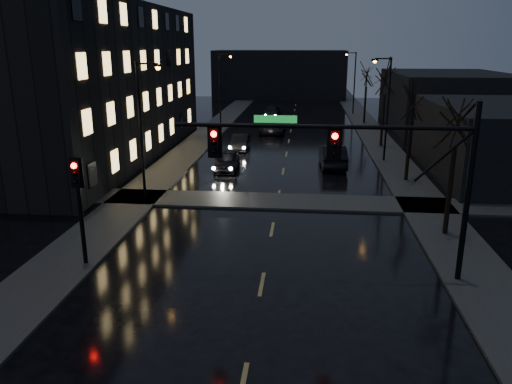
% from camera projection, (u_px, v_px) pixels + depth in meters
% --- Properties ---
extents(sidewalk_left, '(3.00, 140.00, 0.12)m').
position_uv_depth(sidewalk_left, '(195.00, 145.00, 45.83)').
color(sidewalk_left, '#2D2D2B').
rests_on(sidewalk_left, ground).
extents(sidewalk_right, '(3.00, 140.00, 0.12)m').
position_uv_depth(sidewalk_right, '(383.00, 148.00, 44.24)').
color(sidewalk_right, '#2D2D2B').
rests_on(sidewalk_right, ground).
extents(sidewalk_cross, '(40.00, 3.00, 0.12)m').
position_uv_depth(sidewalk_cross, '(277.00, 201.00, 29.29)').
color(sidewalk_cross, '#2D2D2B').
rests_on(sidewalk_cross, ground).
extents(apartment_block, '(12.00, 30.00, 12.00)m').
position_uv_depth(apartment_block, '(82.00, 82.00, 40.12)').
color(apartment_block, black).
rests_on(apartment_block, ground).
extents(commercial_right_near, '(10.00, 14.00, 5.00)m').
position_uv_depth(commercial_right_near, '(509.00, 141.00, 34.30)').
color(commercial_right_near, black).
rests_on(commercial_right_near, ground).
extents(commercial_right_far, '(12.00, 18.00, 6.00)m').
position_uv_depth(commercial_right_far, '(447.00, 100.00, 55.01)').
color(commercial_right_far, black).
rests_on(commercial_right_far, ground).
extents(far_block, '(22.00, 10.00, 8.00)m').
position_uv_depth(far_block, '(280.00, 75.00, 85.23)').
color(far_block, black).
rests_on(far_block, ground).
extents(signal_mast, '(11.11, 0.41, 7.00)m').
position_uv_depth(signal_mast, '(368.00, 158.00, 18.49)').
color(signal_mast, black).
rests_on(signal_mast, ground).
extents(signal_pole_left, '(0.35, 0.41, 4.53)m').
position_uv_depth(signal_pole_left, '(79.00, 197.00, 20.08)').
color(signal_pole_left, black).
rests_on(signal_pole_left, ground).
extents(tree_near, '(3.52, 3.52, 8.08)m').
position_uv_depth(tree_near, '(459.00, 107.00, 22.46)').
color(tree_near, black).
rests_on(tree_near, ground).
extents(tree_mid_a, '(3.30, 3.30, 7.58)m').
position_uv_depth(tree_mid_a, '(413.00, 94.00, 32.11)').
color(tree_mid_a, black).
rests_on(tree_mid_a, ground).
extents(tree_mid_b, '(3.74, 3.74, 8.59)m').
position_uv_depth(tree_mid_b, '(386.00, 72.00, 43.34)').
color(tree_mid_b, black).
rests_on(tree_mid_b, ground).
extents(tree_far, '(3.43, 3.43, 7.88)m').
position_uv_depth(tree_far, '(367.00, 71.00, 56.86)').
color(tree_far, black).
rests_on(tree_far, ground).
extents(streetlight_l_near, '(1.53, 0.28, 8.00)m').
position_uv_depth(streetlight_l_near, '(144.00, 121.00, 28.18)').
color(streetlight_l_near, black).
rests_on(streetlight_l_near, ground).
extents(streetlight_l_far, '(1.53, 0.28, 8.00)m').
position_uv_depth(streetlight_l_far, '(222.00, 84.00, 53.95)').
color(streetlight_l_far, black).
rests_on(streetlight_l_far, ground).
extents(streetlight_r_mid, '(1.53, 0.28, 8.00)m').
position_uv_depth(streetlight_r_mid, '(385.00, 101.00, 38.21)').
color(streetlight_r_mid, black).
rests_on(streetlight_r_mid, ground).
extents(streetlight_r_far, '(1.53, 0.28, 8.00)m').
position_uv_depth(streetlight_r_far, '(353.00, 78.00, 64.94)').
color(streetlight_r_far, black).
rests_on(streetlight_r_far, ground).
extents(oncoming_car_a, '(1.93, 4.33, 1.45)m').
position_uv_depth(oncoming_car_a, '(227.00, 160.00, 36.64)').
color(oncoming_car_a, black).
rests_on(oncoming_car_a, ground).
extents(oncoming_car_b, '(1.40, 4.01, 1.32)m').
position_uv_depth(oncoming_car_b, '(240.00, 142.00, 43.71)').
color(oncoming_car_b, black).
rests_on(oncoming_car_b, ground).
extents(oncoming_car_c, '(2.64, 5.66, 1.57)m').
position_uv_depth(oncoming_car_c, '(272.00, 125.00, 52.15)').
color(oncoming_car_c, black).
rests_on(oncoming_car_c, ground).
extents(oncoming_car_d, '(2.47, 4.97, 1.39)m').
position_uv_depth(oncoming_car_d, '(271.00, 112.00, 62.82)').
color(oncoming_car_d, black).
rests_on(oncoming_car_d, ground).
extents(lead_car, '(2.01, 5.20, 1.69)m').
position_uv_depth(lead_car, '(333.00, 156.00, 37.58)').
color(lead_car, black).
rests_on(lead_car, ground).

